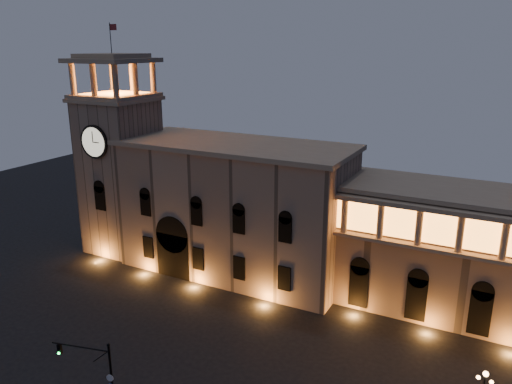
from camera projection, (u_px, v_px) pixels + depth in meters
ground at (142, 359)px, 48.91m from camera, size 160.00×160.00×0.00m
government_building at (234, 208)px, 65.96m from camera, size 30.80×12.80×17.60m
clock_tower at (121, 167)px, 72.26m from camera, size 9.80×9.80×32.40m
traffic_light at (102, 380)px, 39.89m from camera, size 5.23×1.54×7.34m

